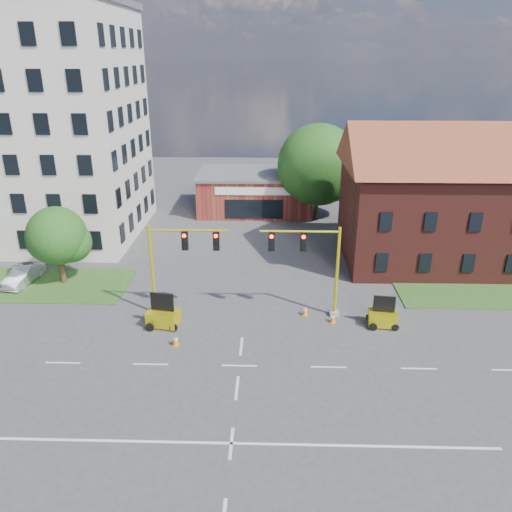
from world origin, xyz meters
The scene contains 18 objects.
ground centered at (0.00, 0.00, 0.00)m, with size 120.00×120.00×0.00m, color #3C3C3E.
grass_verge_ne centered at (18.00, 9.00, 0.04)m, with size 14.00×4.00×0.08m, color #27501E.
lane_markings centered at (0.00, -3.00, 0.01)m, with size 60.00×36.00×0.01m, color silver, non-canonical shape.
office_block centered at (-20.00, 21.90, 10.31)m, with size 18.40×15.40×20.60m.
brick_shop centered at (0.00, 29.98, 2.16)m, with size 12.40×8.40×4.30m.
townhouse_row centered at (18.00, 16.00, 5.93)m, with size 21.00×11.00×11.50m.
tree_large centered at (6.92, 27.08, 5.49)m, with size 8.72×8.30×9.88m.
tree_nw_front centered at (-13.78, 10.58, 3.64)m, with size 4.56×4.34×5.98m.
signal_mast_west centered at (-4.36, 6.00, 3.92)m, with size 5.30×0.60×6.20m.
signal_mast_east centered at (4.36, 6.00, 3.92)m, with size 5.30×0.60×6.20m.
trailer_west centered at (-5.10, 4.29, 0.69)m, with size 2.15×1.63×2.21m.
trailer_east centered at (8.91, 4.70, 0.63)m, with size 1.90×1.39×2.01m.
cone_a centered at (-3.92, 2.00, 0.34)m, with size 0.40×0.40×0.70m.
cone_b centered at (-5.59, 7.01, 0.34)m, with size 0.40×0.40×0.70m.
cone_c centered at (5.78, 5.00, 0.34)m, with size 0.40×0.40×0.70m.
cone_d centered at (4.04, 5.92, 0.34)m, with size 0.40×0.40×0.70m.
pickup_white centered at (13.69, 13.05, 0.78)m, with size 2.59×5.61×1.56m, color silver.
sedan_silver_front centered at (-16.98, 10.37, 0.66)m, with size 1.41×4.03×1.33m, color #9C9EA3.
Camera 1 is at (1.60, -23.50, 16.23)m, focal length 35.00 mm.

